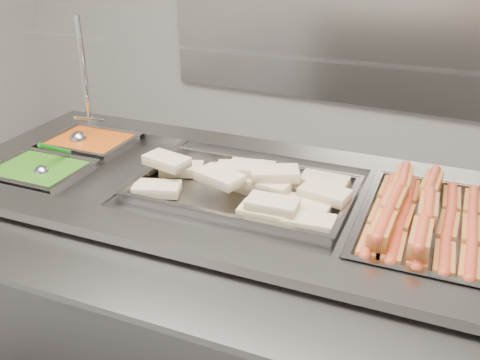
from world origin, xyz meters
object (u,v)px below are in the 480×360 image
at_px(pan_wraps, 243,194).
at_px(ladle, 79,138).
at_px(steam_counter, 227,294).
at_px(sneeze_guard, 251,58).
at_px(serving_spoon, 44,168).
at_px(pan_hotdogs, 423,233).

relative_size(pan_wraps, ladle, 3.49).
relative_size(steam_counter, ladle, 9.57).
relative_size(sneeze_guard, serving_spoon, 9.16).
xyz_separation_m(pan_hotdogs, pan_wraps, (-0.58, -0.03, 0.02)).
relative_size(steam_counter, sneeze_guard, 1.16).
height_order(pan_wraps, ladle, ladle).
bearing_deg(ladle, steam_counter, -7.59).
xyz_separation_m(sneeze_guard, pan_hotdogs, (0.66, -0.19, -0.42)).
bearing_deg(ladle, serving_spoon, -72.79).
bearing_deg(serving_spoon, pan_wraps, 15.72).
bearing_deg(pan_wraps, serving_spoon, -164.28).
height_order(steam_counter, pan_wraps, pan_wraps).
xyz_separation_m(steam_counter, pan_wraps, (0.06, 0.00, 0.44)).
bearing_deg(serving_spoon, pan_hotdogs, 10.09).
height_order(steam_counter, serving_spoon, serving_spoon).
bearing_deg(steam_counter, serving_spoon, -163.10).
relative_size(sneeze_guard, ladle, 8.27).
xyz_separation_m(sneeze_guard, pan_wraps, (0.07, -0.22, -0.40)).
xyz_separation_m(steam_counter, serving_spoon, (-0.62, -0.19, 0.47)).
distance_m(pan_hotdogs, pan_wraps, 0.58).
xyz_separation_m(pan_wraps, serving_spoon, (-0.69, -0.19, 0.04)).
bearing_deg(ladle, pan_hotdogs, -2.49).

